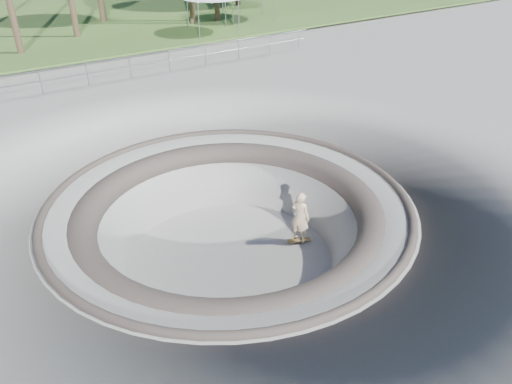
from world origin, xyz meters
TOP-DOWN VIEW (x-y plane):
  - ground at (0.00, 0.00)m, footprint 180.00×180.00m
  - skate_bowl at (0.00, 0.00)m, footprint 14.00×14.00m
  - distant_hills at (3.78, 57.17)m, footprint 103.20×45.00m
  - safety_railing at (0.00, 12.00)m, footprint 25.00×0.06m
  - skateboard at (2.19, -0.54)m, footprint 0.76×0.47m
  - skater at (2.19, -0.54)m, footprint 0.58×0.71m

SIDE VIEW (x-z plane):
  - distant_hills at x=3.78m, z-range -21.32..7.28m
  - skateboard at x=2.19m, z-range -1.88..-1.80m
  - skate_bowl at x=0.00m, z-range -3.88..0.22m
  - skater at x=2.19m, z-range -1.82..-0.15m
  - ground at x=0.00m, z-range 0.00..0.00m
  - safety_railing at x=0.00m, z-range 0.18..1.20m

